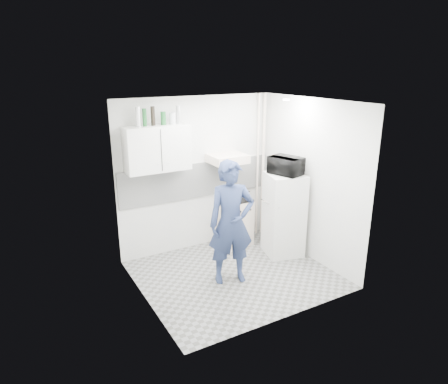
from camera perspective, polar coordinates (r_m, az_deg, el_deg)
floor at (r=6.24m, az=1.52°, el=-11.72°), size 2.80×2.80×0.00m
ceiling at (r=5.46m, az=1.74°, el=12.80°), size 2.80×2.80×0.00m
wall_back at (r=6.77m, az=-3.86°, el=2.55°), size 2.80×0.00×2.80m
wall_left at (r=5.17m, az=-11.79°, el=-2.65°), size 0.00×2.60×2.60m
wall_right at (r=6.52m, az=12.21°, el=1.59°), size 0.00×2.60×2.60m
person at (r=5.72m, az=1.04°, el=-4.41°), size 0.76×0.60×1.82m
stove at (r=7.12m, az=1.53°, el=-4.24°), size 0.51×0.51×0.81m
fridge at (r=6.71m, az=8.53°, el=-3.21°), size 0.70×0.70×1.39m
stove_top at (r=6.97m, az=1.55°, el=-1.01°), size 0.49×0.49×0.03m
saucepan at (r=7.01m, az=2.20°, el=-0.39°), size 0.16×0.16×0.09m
microwave at (r=6.46m, az=8.87°, el=3.74°), size 0.60×0.48×0.29m
bottle_b at (r=6.04m, az=-12.19°, el=10.46°), size 0.07×0.07×0.29m
bottle_c at (r=6.08m, az=-11.28°, el=10.41°), size 0.06×0.06×0.26m
bottle_d at (r=6.12m, az=-10.12°, el=10.64°), size 0.06×0.06×0.28m
canister_a at (r=6.18m, az=-8.66°, el=10.38°), size 0.08×0.08×0.20m
canister_b at (r=6.23m, az=-7.37°, el=10.40°), size 0.09×0.09×0.18m
bottle_e at (r=6.27m, az=-6.55°, el=10.90°), size 0.07×0.07×0.27m
upper_cabinet at (r=6.21m, az=-9.52°, el=6.16°), size 1.00×0.35×0.70m
range_hood at (r=6.70m, az=0.51°, el=4.79°), size 0.60×0.50×0.14m
backsplash at (r=6.79m, az=-3.78°, el=1.70°), size 2.74×0.03×0.60m
pipe_a at (r=7.35m, az=5.60°, el=3.71°), size 0.05×0.05×2.60m
pipe_b at (r=7.28m, az=4.82°, el=3.60°), size 0.04×0.04×2.60m
ceiling_spot_fixture at (r=6.20m, az=8.89°, el=12.90°), size 0.10×0.10×0.02m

